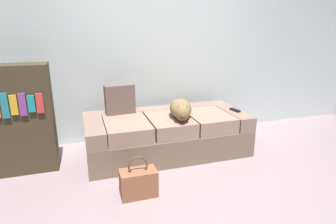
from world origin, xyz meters
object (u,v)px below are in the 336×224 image
handbag (138,182)px  bookshelf (24,119)px  tv_remote (235,110)px  throw_pillow (120,99)px  couch (167,134)px  dog_tan (181,109)px

handbag → bookshelf: bookshelf is taller
bookshelf → tv_remote: bearing=-3.2°
handbag → bookshelf: (-0.98, 0.82, 0.43)m
tv_remote → bookshelf: 2.33m
tv_remote → handbag: 1.55m
throw_pillow → bookshelf: size_ratio=0.31×
couch → tv_remote: (0.83, -0.09, 0.25)m
dog_tan → bookshelf: 1.62m
dog_tan → couch: bearing=131.1°
couch → throw_pillow: 0.68m
handbag → tv_remote: bearing=27.3°
dog_tan → throw_pillow: 0.72m
throw_pillow → couch: bearing=-23.8°
tv_remote → bookshelf: size_ratio=0.14×
handbag → dog_tan: bearing=45.9°
handbag → bookshelf: size_ratio=0.34×
couch → bookshelf: bookshelf is taller
couch → tv_remote: 0.87m
couch → tv_remote: size_ratio=12.27×
tv_remote → handbag: tv_remote is taller
couch → handbag: couch is taller
throw_pillow → bookshelf: 1.01m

